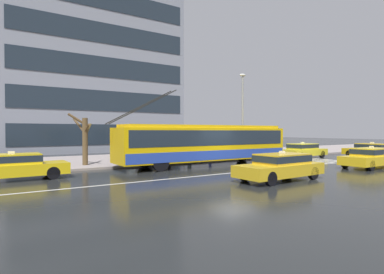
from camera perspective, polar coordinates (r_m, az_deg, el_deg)
name	(u,v)px	position (r m, az deg, el deg)	size (l,w,h in m)	color
ground_plane	(232,169)	(19.02, 7.37, -6.01)	(160.00, 160.00, 0.00)	black
sidewalk_slab	(162,157)	(26.75, -5.53, -3.79)	(80.00, 10.00, 0.14)	gray
crosswalk_stripe_edge_near	(294,162)	(24.91, 18.38, -4.36)	(0.44, 4.40, 0.01)	beige
crosswalk_stripe_inner_a	(301,161)	(25.61, 19.66, -4.21)	(0.44, 4.40, 0.01)	beige
crosswalk_stripe_center	(309,160)	(26.32, 20.86, -4.08)	(0.44, 4.40, 0.01)	beige
crosswalk_stripe_inner_b	(316,160)	(27.05, 21.99, -3.95)	(0.44, 4.40, 0.01)	beige
crosswalk_stripe_edge_far	(322,159)	(27.79, 23.07, -3.82)	(0.44, 4.40, 0.01)	beige
lane_centre_line	(245,172)	(18.12, 9.82, -6.36)	(72.00, 0.14, 0.01)	silver
trolleybus	(206,143)	(20.99, 2.60, -1.14)	(13.06, 2.64, 4.97)	#E6B209
taxi_ahead_of_bus	(303,150)	(28.60, 19.97, -2.26)	(4.41, 1.94, 1.39)	yellow
taxi_cross_traffic	(371,150)	(31.10, 30.29, -2.08)	(1.92, 4.29, 1.39)	gold
taxi_oncoming_near	(280,165)	(15.38, 16.12, -5.10)	(4.70, 1.95, 1.39)	gold
taxi_oncoming_far	(370,157)	(22.77, 30.24, -3.20)	(4.39, 1.82, 1.39)	yellow
taxi_queued_behind_bus	(14,166)	(17.01, -30.16, -4.61)	(4.67, 1.85, 1.39)	yellow
bus_shelter	(155,134)	(22.92, -6.96, 0.57)	(4.19, 1.87, 2.63)	gray
pedestrian_at_shelter	(170,139)	(21.90, -4.11, -0.43)	(1.45, 1.45, 2.01)	#2E3553
pedestrian_approaching_curb	(211,138)	(24.56, 3.51, -0.13)	(1.59, 1.59, 2.04)	navy
pedestrian_walking_past	(142,148)	(22.72, -9.19, -1.96)	(0.45, 0.45, 1.69)	#4F5740
pedestrian_waiting_by_pole	(189,147)	(23.64, -0.48, -1.83)	(0.44, 0.44, 1.68)	black
street_lamp	(243,108)	(25.90, 9.37, 5.27)	(0.60, 0.32, 6.97)	gray
street_tree_bare	(84,138)	(21.18, -19.35, -0.12)	(1.74, 1.88, 3.37)	brown
office_tower_corner_left	(91,30)	(41.71, -18.24, 18.29)	(19.98, 11.88, 29.40)	gray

